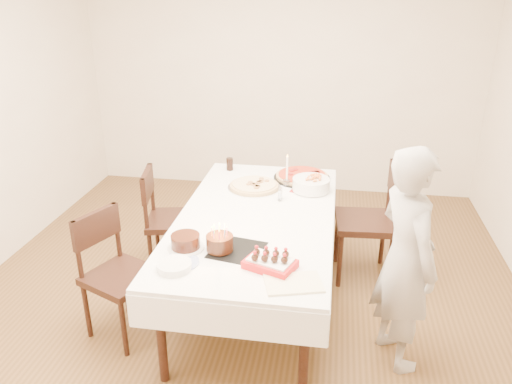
# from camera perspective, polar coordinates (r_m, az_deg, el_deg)

# --- Properties ---
(floor) EXTENTS (5.00, 5.00, 0.00)m
(floor) POSITION_cam_1_polar(r_m,az_deg,el_deg) (4.03, -1.68, -12.81)
(floor) COLOR #4F361B
(floor) RESTS_ON ground
(wall_back) EXTENTS (4.50, 0.04, 2.70)m
(wall_back) POSITION_cam_1_polar(r_m,az_deg,el_deg) (5.82, 2.88, 13.09)
(wall_back) COLOR beige
(wall_back) RESTS_ON floor
(dining_table) EXTENTS (1.56, 2.33, 0.75)m
(dining_table) POSITION_cam_1_polar(r_m,az_deg,el_deg) (3.88, 0.00, -7.71)
(dining_table) COLOR white
(dining_table) RESTS_ON floor
(chair_right_savory) EXTENTS (0.55, 0.55, 1.01)m
(chair_right_savory) POSITION_cam_1_polar(r_m,az_deg,el_deg) (4.25, 12.32, -3.38)
(chair_right_savory) COLOR black
(chair_right_savory) RESTS_ON floor
(chair_left_savory) EXTENTS (0.56, 0.56, 0.93)m
(chair_left_savory) POSITION_cam_1_polar(r_m,az_deg,el_deg) (4.33, -9.38, -3.24)
(chair_left_savory) COLOR black
(chair_left_savory) RESTS_ON floor
(chair_left_dessert) EXTENTS (0.62, 0.62, 0.92)m
(chair_left_dessert) POSITION_cam_1_polar(r_m,az_deg,el_deg) (3.63, -15.15, -9.36)
(chair_left_dessert) COLOR black
(chair_left_dessert) RESTS_ON floor
(person) EXTENTS (0.55, 0.64, 1.50)m
(person) POSITION_cam_1_polar(r_m,az_deg,el_deg) (3.28, 16.72, -7.43)
(person) COLOR beige
(person) RESTS_ON floor
(pizza_white) EXTENTS (0.58, 0.58, 0.04)m
(pizza_white) POSITION_cam_1_polar(r_m,az_deg,el_deg) (4.17, -0.21, 0.73)
(pizza_white) COLOR beige
(pizza_white) RESTS_ON dining_table
(pizza_pepperoni) EXTENTS (0.66, 0.66, 0.04)m
(pizza_pepperoni) POSITION_cam_1_polar(r_m,az_deg,el_deg) (4.40, 5.27, 1.81)
(pizza_pepperoni) COLOR red
(pizza_pepperoni) RESTS_ON dining_table
(red_placemat) EXTENTS (0.30, 0.30, 0.01)m
(red_placemat) POSITION_cam_1_polar(r_m,az_deg,el_deg) (4.18, 5.99, 0.33)
(red_placemat) COLOR #B21E1E
(red_placemat) RESTS_ON dining_table
(pasta_bowl) EXTENTS (0.38, 0.38, 0.10)m
(pasta_bowl) POSITION_cam_1_polar(r_m,az_deg,el_deg) (4.13, 6.32, 0.88)
(pasta_bowl) COLOR white
(pasta_bowl) RESTS_ON dining_table
(taper_candle) EXTENTS (0.07, 0.07, 0.29)m
(taper_candle) POSITION_cam_1_polar(r_m,az_deg,el_deg) (4.19, 3.57, 2.52)
(taper_candle) COLOR white
(taper_candle) RESTS_ON dining_table
(shaker_pair) EXTENTS (0.09, 0.09, 0.09)m
(shaker_pair) POSITION_cam_1_polar(r_m,az_deg,el_deg) (3.93, 2.73, -0.40)
(shaker_pair) COLOR white
(shaker_pair) RESTS_ON dining_table
(cola_glass) EXTENTS (0.08, 0.08, 0.11)m
(cola_glass) POSITION_cam_1_polar(r_m,az_deg,el_deg) (4.57, -3.02, 3.20)
(cola_glass) COLOR black
(cola_glass) RESTS_ON dining_table
(layer_cake) EXTENTS (0.28, 0.28, 0.10)m
(layer_cake) POSITION_cam_1_polar(r_m,az_deg,el_deg) (3.27, -8.06, -5.66)
(layer_cake) COLOR #35170D
(layer_cake) RESTS_ON dining_table
(cake_board) EXTENTS (0.37, 0.37, 0.01)m
(cake_board) POSITION_cam_1_polar(r_m,az_deg,el_deg) (3.25, -2.17, -6.69)
(cake_board) COLOR black
(cake_board) RESTS_ON dining_table
(birthday_cake) EXTENTS (0.22, 0.22, 0.16)m
(birthday_cake) POSITION_cam_1_polar(r_m,az_deg,el_deg) (3.20, -4.19, -5.28)
(birthday_cake) COLOR #3C1B10
(birthday_cake) RESTS_ON dining_table
(strawberry_box) EXTENTS (0.35, 0.29, 0.07)m
(strawberry_box) POSITION_cam_1_polar(r_m,az_deg,el_deg) (3.05, 1.64, -8.05)
(strawberry_box) COLOR red
(strawberry_box) RESTS_ON dining_table
(box_lid) EXTENTS (0.37, 0.30, 0.03)m
(box_lid) POSITION_cam_1_polar(r_m,az_deg,el_deg) (2.92, 4.30, -10.46)
(box_lid) COLOR beige
(box_lid) RESTS_ON dining_table
(plate_stack) EXTENTS (0.28, 0.28, 0.04)m
(plate_stack) POSITION_cam_1_polar(r_m,az_deg,el_deg) (3.08, -9.33, -8.32)
(plate_stack) COLOR white
(plate_stack) RESTS_ON dining_table
(china_plate) EXTENTS (0.25, 0.25, 0.01)m
(china_plate) POSITION_cam_1_polar(r_m,az_deg,el_deg) (3.14, -8.72, -7.95)
(china_plate) COLOR white
(china_plate) RESTS_ON dining_table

